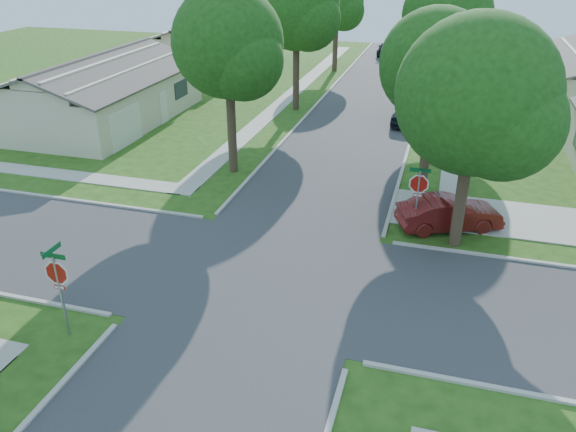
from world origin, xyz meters
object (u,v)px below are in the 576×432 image
at_px(tree_e_mid, 447,20).
at_px(tree_w_mid, 297,10).
at_px(stop_sign_sw, 57,277).
at_px(car_curb_east, 411,110).
at_px(car_driveway, 449,213).
at_px(stop_sign_ne, 419,187).
at_px(tree_w_near, 229,48).
at_px(tree_w_far, 337,6).
at_px(house_nw_near, 102,97).
at_px(tree_ne_corner, 477,103).
at_px(tree_e_far, 452,3).
at_px(car_curb_west, 386,49).
at_px(house_nw_far, 208,51).
at_px(tree_e_near, 436,70).

bearing_deg(tree_e_mid, tree_w_mid, 180.00).
xyz_separation_m(stop_sign_sw, car_curb_east, (7.90, 24.79, -1.21)).
bearing_deg(car_driveway, stop_sign_ne, 98.29).
bearing_deg(tree_e_mid, tree_w_near, -128.08).
xyz_separation_m(tree_e_mid, tree_w_far, (-9.41, 13.00, -0.75)).
height_order(tree_w_far, house_nw_near, tree_w_far).
bearing_deg(car_curb_east, tree_w_far, 124.16).
distance_m(tree_w_near, tree_ne_corner, 12.02).
height_order(tree_e_far, tree_ne_corner, tree_e_far).
relative_size(stop_sign_sw, tree_w_near, 0.33).
bearing_deg(stop_sign_sw, tree_w_near, 89.77).
height_order(tree_w_far, car_curb_west, tree_w_far).
bearing_deg(house_nw_near, house_nw_far, 90.00).
height_order(stop_sign_ne, house_nw_near, house_nw_near).
xyz_separation_m(tree_e_far, tree_ne_corner, (1.61, -29.80, -0.39)).
bearing_deg(stop_sign_sw, tree_e_far, 76.27).
distance_m(tree_w_far, car_curb_east, 16.65).
relative_size(tree_e_far, car_curb_west, 2.05).
relative_size(car_driveway, car_curb_east, 0.86).
bearing_deg(car_curb_west, tree_e_mid, 102.46).
relative_size(stop_sign_sw, car_curb_west, 0.70).
bearing_deg(house_nw_near, car_curb_east, 14.87).
relative_size(stop_sign_ne, house_nw_far, 0.22).
height_order(stop_sign_sw, tree_w_mid, tree_w_mid).
height_order(tree_e_mid, tree_w_near, tree_e_mid).
bearing_deg(house_nw_far, stop_sign_ne, -52.84).
distance_m(tree_e_near, car_driveway, 6.20).
height_order(tree_w_far, house_nw_far, tree_w_far).
bearing_deg(car_driveway, car_curb_east, -12.46).
relative_size(stop_sign_ne, tree_w_far, 0.37).
bearing_deg(tree_w_mid, tree_w_near, -90.02).
relative_size(tree_w_near, car_driveway, 2.16).
height_order(tree_w_near, car_driveway, tree_w_near).
relative_size(tree_ne_corner, car_curb_east, 1.79).
relative_size(tree_w_near, car_curb_east, 1.85).
distance_m(stop_sign_ne, tree_w_near, 11.07).
distance_m(tree_e_mid, tree_w_near, 15.25).
xyz_separation_m(tree_e_near, car_driveway, (1.25, -3.51, -4.96)).
height_order(tree_e_mid, car_curb_east, tree_e_mid).
relative_size(tree_ne_corner, car_curb_west, 2.03).
distance_m(car_curb_east, car_curb_west, 23.11).
relative_size(tree_w_near, tree_w_mid, 0.94).
bearing_deg(stop_sign_ne, house_nw_near, 153.54).
height_order(house_nw_far, car_driveway, house_nw_far).
bearing_deg(tree_w_near, tree_w_far, 90.01).
distance_m(stop_sign_ne, house_nw_far, 34.26).
bearing_deg(tree_e_far, tree_ne_corner, -86.91).
bearing_deg(tree_e_far, car_driveway, -87.50).
xyz_separation_m(tree_e_mid, tree_ne_corner, (1.60, -16.80, -0.66)).
xyz_separation_m(tree_w_far, tree_ne_corner, (11.01, -29.80, 0.09)).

